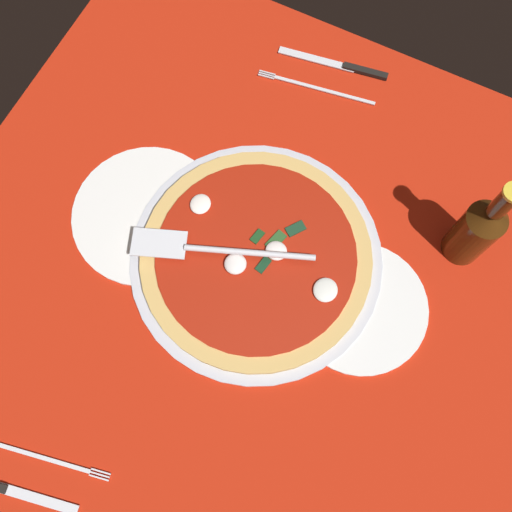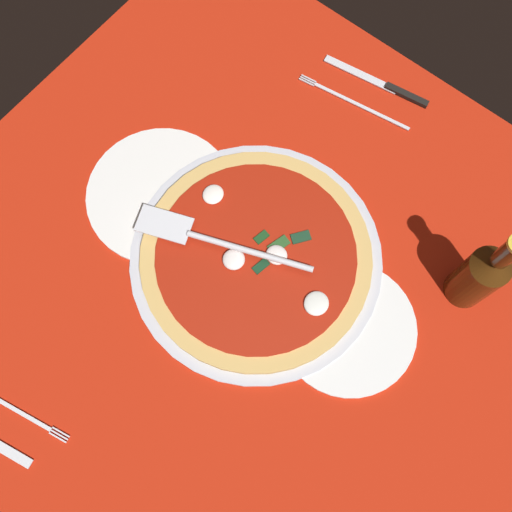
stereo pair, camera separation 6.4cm
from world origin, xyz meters
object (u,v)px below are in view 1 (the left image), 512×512
object	(u,v)px
dinner_plate_left	(147,215)
place_setting_far	(330,78)
dinner_plate_right	(360,308)
pizza	(256,257)
pizza_server	(215,250)
place_setting_near	(26,474)
beer_bottle	(478,229)

from	to	relation	value
dinner_plate_left	place_setting_far	world-z (taller)	place_setting_far
dinner_plate_right	pizza	bearing A→B (deg)	-179.67
dinner_plate_left	dinner_plate_right	world-z (taller)	same
dinner_plate_right	pizza_server	xyz separation A→B (cm)	(-24.15, -2.67, 3.57)
pizza	place_setting_near	xyz separation A→B (cm)	(-15.28, -44.42, -1.48)
dinner_plate_right	pizza	distance (cm)	18.32
pizza_server	beer_bottle	bearing A→B (deg)	-172.73
place_setting_near	beer_bottle	xyz separation A→B (cm)	(44.20, 61.16, 8.31)
dinner_plate_left	place_setting_near	xyz separation A→B (cm)	(4.46, -43.22, -0.15)
dinner_plate_right	pizza	world-z (taller)	pizza
place_setting_far	beer_bottle	size ratio (longest dim) A/B	0.97
dinner_plate_left	place_setting_far	size ratio (longest dim) A/B	1.14
place_setting_near	dinner_plate_left	bearing A→B (deg)	84.52
pizza	place_setting_near	distance (cm)	46.99
dinner_plate_left	dinner_plate_right	xyz separation A→B (cm)	(38.01, 1.31, 0.00)
place_setting_near	beer_bottle	size ratio (longest dim) A/B	1.00
dinner_plate_left	pizza_server	distance (cm)	14.37
pizza	place_setting_far	distance (cm)	37.12
place_setting_near	pizza	bearing A→B (deg)	59.65
pizza	pizza_server	bearing A→B (deg)	-156.49
beer_bottle	dinner_plate_left	bearing A→B (deg)	-159.76
pizza	beer_bottle	distance (cm)	34.12
pizza	place_setting_near	world-z (taller)	pizza
dinner_plate_right	place_setting_near	size ratio (longest dim) A/B	0.97
place_setting_far	beer_bottle	xyz separation A→B (cm)	(32.49, -20.18, 8.31)
dinner_plate_left	place_setting_near	size ratio (longest dim) A/B	1.11
beer_bottle	pizza	bearing A→B (deg)	-149.93
pizza_server	place_setting_near	world-z (taller)	pizza_server
pizza	place_setting_near	size ratio (longest dim) A/B	1.67
place_setting_near	place_setting_far	distance (cm)	82.18
dinner_plate_right	beer_bottle	bearing A→B (deg)	57.37
pizza	place_setting_far	size ratio (longest dim) A/B	1.72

